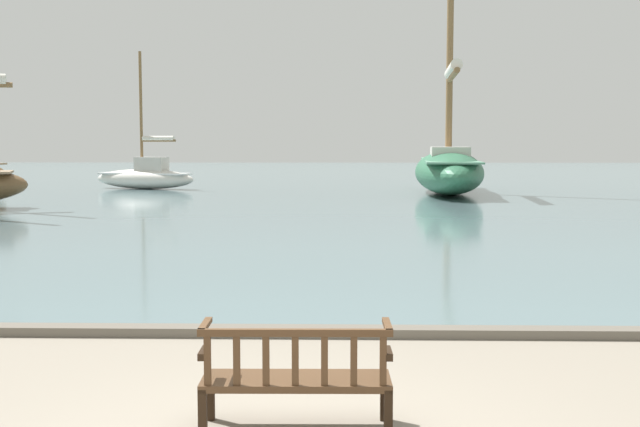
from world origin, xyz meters
name	(u,v)px	position (x,y,z in m)	size (l,w,h in m)	color
harbor_water	(333,180)	(0.00, 44.00, 0.04)	(100.00, 80.00, 0.08)	slate
quay_edge_kerb	(306,331)	(0.00, 3.85, 0.06)	(40.00, 0.30, 0.12)	#675F54
park_bench	(296,376)	(0.05, 0.54, 0.47)	(1.61, 0.55, 0.92)	black
sailboat_centre_channel	(449,167)	(5.39, 30.49, 1.29)	(3.91, 11.57, 14.55)	#2D6647
sailboat_outer_starboard	(145,176)	(-9.28, 33.76, 0.73)	(5.64, 3.11, 6.81)	silver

